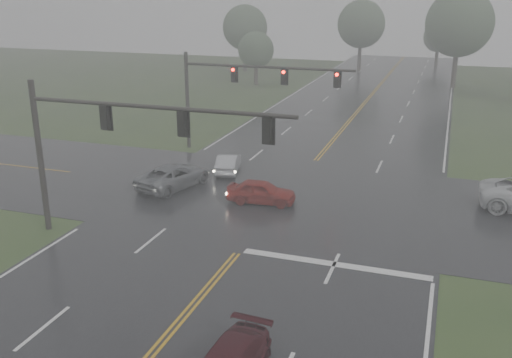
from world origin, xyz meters
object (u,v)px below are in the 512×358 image
at_px(car_grey, 174,187).
at_px(signal_gantry_far, 236,84).
at_px(sedan_red, 261,203).
at_px(sedan_silver, 228,172).
at_px(signal_gantry_near, 108,133).

distance_m(car_grey, signal_gantry_far, 10.33).
relative_size(sedan_red, sedan_silver, 1.04).
distance_m(sedan_red, car_grey, 6.03).
distance_m(sedan_silver, car_grey, 4.42).
height_order(sedan_silver, signal_gantry_near, signal_gantry_near).
xyz_separation_m(sedan_red, signal_gantry_near, (-5.15, -7.04, 5.35)).
xyz_separation_m(sedan_silver, signal_gantry_far, (-1.33, 5.02, 5.12)).
height_order(sedan_silver, car_grey, car_grey).
bearing_deg(car_grey, sedan_silver, -102.02).
bearing_deg(sedan_red, signal_gantry_near, 138.57).
bearing_deg(sedan_silver, signal_gantry_near, 70.27).
bearing_deg(sedan_silver, signal_gantry_far, -88.97).
bearing_deg(car_grey, sedan_red, -172.36).
bearing_deg(sedan_silver, car_grey, 48.50).
relative_size(sedan_red, signal_gantry_far, 0.31).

